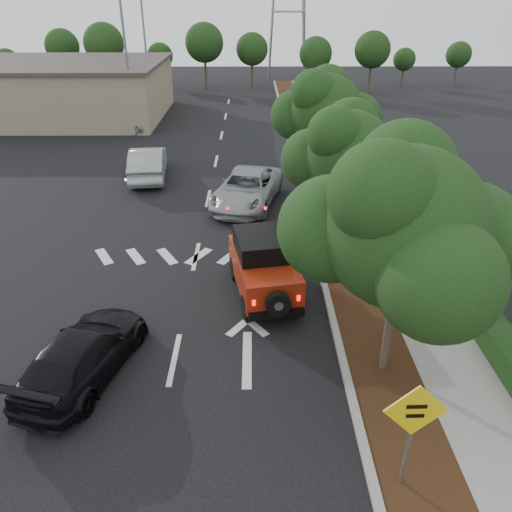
{
  "coord_description": "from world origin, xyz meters",
  "views": [
    {
      "loc": [
        2.17,
        -10.76,
        8.94
      ],
      "look_at": [
        2.27,
        3.0,
        1.6
      ],
      "focal_mm": 35.0,
      "sensor_mm": 36.0,
      "label": 1
    }
  ],
  "objects_px": {
    "black_suv_oncoming": "(83,354)",
    "red_jeep": "(263,264)",
    "silver_suv_ahead": "(247,189)",
    "speed_hump_sign": "(413,423)"
  },
  "relations": [
    {
      "from": "red_jeep",
      "to": "silver_suv_ahead",
      "type": "relative_size",
      "value": 0.76
    },
    {
      "from": "red_jeep",
      "to": "silver_suv_ahead",
      "type": "bearing_deg",
      "value": 83.72
    },
    {
      "from": "red_jeep",
      "to": "black_suv_oncoming",
      "type": "bearing_deg",
      "value": -149.87
    },
    {
      "from": "speed_hump_sign",
      "to": "red_jeep",
      "type": "bearing_deg",
      "value": 108.51
    },
    {
      "from": "silver_suv_ahead",
      "to": "speed_hump_sign",
      "type": "bearing_deg",
      "value": -63.4
    },
    {
      "from": "black_suv_oncoming",
      "to": "silver_suv_ahead",
      "type": "bearing_deg",
      "value": -94.47
    },
    {
      "from": "silver_suv_ahead",
      "to": "black_suv_oncoming",
      "type": "bearing_deg",
      "value": -94.54
    },
    {
      "from": "red_jeep",
      "to": "black_suv_oncoming",
      "type": "height_order",
      "value": "red_jeep"
    },
    {
      "from": "black_suv_oncoming",
      "to": "red_jeep",
      "type": "bearing_deg",
      "value": -124.67
    },
    {
      "from": "silver_suv_ahead",
      "to": "black_suv_oncoming",
      "type": "distance_m",
      "value": 12.56
    }
  ]
}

